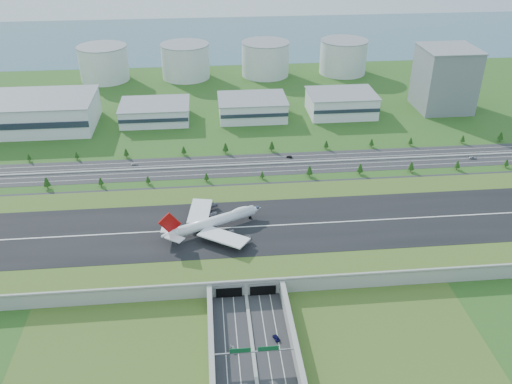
{
  "coord_description": "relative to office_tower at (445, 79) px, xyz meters",
  "views": [
    {
      "loc": [
        -15.37,
        -260.55,
        179.71
      ],
      "look_at": [
        13.3,
        35.0,
        11.07
      ],
      "focal_mm": 38.0,
      "sensor_mm": 36.0,
      "label": 1
    }
  ],
  "objects": [
    {
      "name": "car_2",
      "position": [
        -188.74,
        -276.5,
        -26.72
      ],
      "size": [
        3.62,
        5.23,
        1.33
      ],
      "primitive_type": "imported",
      "rotation": [
        0.0,
        0.0,
        3.47
      ],
      "color": "#0B0B39",
      "rests_on": "ground"
    },
    {
      "name": "hangar_mid_a",
      "position": [
        -260.0,
        -5.0,
        -20.0
      ],
      "size": [
        58.0,
        42.0,
        15.0
      ],
      "primitive_type": "cube",
      "color": "silver",
      "rests_on": "ground"
    },
    {
      "name": "ground",
      "position": [
        -200.0,
        -195.0,
        -27.5
      ],
      "size": [
        1200.0,
        1200.0,
        0.0
      ],
      "primitive_type": "plane",
      "color": "#1D4816",
      "rests_on": "ground"
    },
    {
      "name": "north_expressway",
      "position": [
        -200.0,
        -100.0,
        -27.44
      ],
      "size": [
        560.0,
        36.0,
        0.12
      ],
      "primitive_type": "cube",
      "color": "#28282B",
      "rests_on": "ground"
    },
    {
      "name": "car_5",
      "position": [
        -154.56,
        -90.94,
        -26.63
      ],
      "size": [
        4.81,
        3.12,
        1.5
      ],
      "primitive_type": "imported",
      "rotation": [
        0.0,
        0.0,
        -1.94
      ],
      "color": "black",
      "rests_on": "ground"
    },
    {
      "name": "sign_gantry_near",
      "position": [
        -200.0,
        -290.04,
        -20.55
      ],
      "size": [
        38.7,
        0.7,
        9.8
      ],
      "color": "gray",
      "rests_on": "ground"
    },
    {
      "name": "bay_water",
      "position": [
        -200.0,
        285.0,
        -27.47
      ],
      "size": [
        1200.0,
        260.0,
        0.06
      ],
      "primitive_type": "cube",
      "color": "#3C6272",
      "rests_on": "ground"
    },
    {
      "name": "hangar_west",
      "position": [
        -370.0,
        -10.0,
        -15.0
      ],
      "size": [
        120.0,
        60.0,
        25.0
      ],
      "primitive_type": "cube",
      "color": "silver",
      "rests_on": "ground"
    },
    {
      "name": "hangar_mid_b",
      "position": [
        -175.0,
        -5.0,
        -19.0
      ],
      "size": [
        58.0,
        42.0,
        17.0
      ],
      "primitive_type": "cube",
      "color": "silver",
      "rests_on": "ground"
    },
    {
      "name": "office_tower",
      "position": [
        0.0,
        0.0,
        0.0
      ],
      "size": [
        46.0,
        46.0,
        55.0
      ],
      "primitive_type": "cube",
      "color": "slate",
      "rests_on": "ground"
    },
    {
      "name": "underpass_road",
      "position": [
        -200.0,
        -294.42,
        -24.07
      ],
      "size": [
        38.8,
        120.4,
        8.0
      ],
      "color": "#28282B",
      "rests_on": "ground"
    },
    {
      "name": "car_0",
      "position": [
        -208.54,
        -281.35,
        -26.6
      ],
      "size": [
        3.19,
        4.94,
        1.57
      ],
      "primitive_type": "imported",
      "rotation": [
        0.0,
        0.0,
        0.32
      ],
      "color": "#B1B0B5",
      "rests_on": "ground"
    },
    {
      "name": "hangar_mid_c",
      "position": [
        -95.0,
        -5.0,
        -18.0
      ],
      "size": [
        58.0,
        42.0,
        19.0
      ],
      "primitive_type": "cube",
      "color": "silver",
      "rests_on": "ground"
    },
    {
      "name": "tree_row",
      "position": [
        -185.14,
        -101.0,
        -22.79
      ],
      "size": [
        503.12,
        48.72,
        8.49
      ],
      "color": "#3D2819",
      "rests_on": "ground"
    },
    {
      "name": "car_7",
      "position": [
        -270.53,
        -91.41,
        -26.67
      ],
      "size": [
        4.86,
        1.98,
        1.41
      ],
      "primitive_type": "imported",
      "rotation": [
        0.0,
        0.0,
        -1.57
      ],
      "color": "silver",
      "rests_on": "ground"
    },
    {
      "name": "fuel_tank_c",
      "position": [
        -150.0,
        115.0,
        -10.0
      ],
      "size": [
        50.0,
        50.0,
        35.0
      ],
      "primitive_type": "cylinder",
      "color": "silver",
      "rests_on": "ground"
    },
    {
      "name": "fuel_tank_b",
      "position": [
        -235.0,
        115.0,
        -10.0
      ],
      "size": [
        50.0,
        50.0,
        35.0
      ],
      "primitive_type": "cylinder",
      "color": "silver",
      "rests_on": "ground"
    },
    {
      "name": "fuel_tank_d",
      "position": [
        -65.0,
        115.0,
        -10.0
      ],
      "size": [
        50.0,
        50.0,
        35.0
      ],
      "primitive_type": "cylinder",
      "color": "silver",
      "rests_on": "ground"
    },
    {
      "name": "airfield_deck",
      "position": [
        -200.0,
        -195.09,
        -23.38
      ],
      "size": [
        520.0,
        100.0,
        9.2
      ],
      "color": "gray",
      "rests_on": "ground"
    },
    {
      "name": "fuel_tank_a",
      "position": [
        -320.0,
        115.0,
        -10.0
      ],
      "size": [
        50.0,
        50.0,
        35.0
      ],
      "primitive_type": "cylinder",
      "color": "silver",
      "rests_on": "ground"
    },
    {
      "name": "car_6",
      "position": [
        -17.1,
        -105.63,
        -26.59
      ],
      "size": [
        5.85,
        3.0,
        1.58
      ],
      "primitive_type": "imported",
      "rotation": [
        0.0,
        0.0,
        1.5
      ],
      "color": "#B8B8BD",
      "rests_on": "ground"
    },
    {
      "name": "boeing_747",
      "position": [
        -214.55,
        -195.94,
        -13.9
      ],
      "size": [
        59.46,
        54.87,
        19.69
      ],
      "rotation": [
        0.0,
        0.0,
        0.42
      ],
      "color": "white",
      "rests_on": "airfield_deck"
    }
  ]
}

